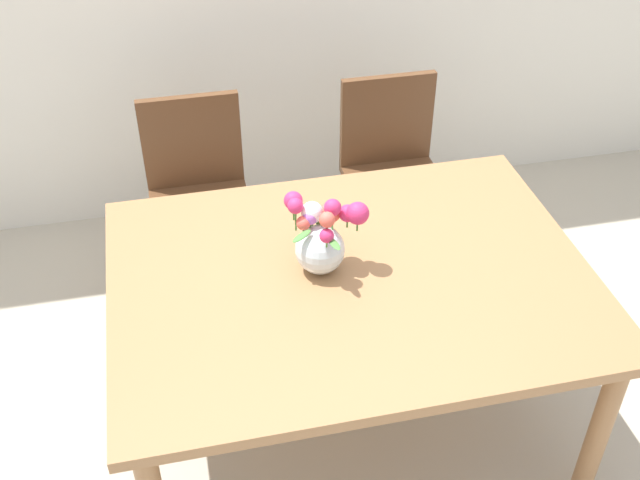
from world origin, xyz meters
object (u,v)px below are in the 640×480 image
object	(u,v)px
chair_left	(198,188)
flower_vase	(322,237)
dining_table	(351,291)
chair_right	(392,165)

from	to	relation	value
chair_left	flower_vase	xyz separation A→B (m)	(0.34, -0.87, 0.33)
dining_table	flower_vase	xyz separation A→B (m)	(-0.09, 0.06, 0.20)
flower_vase	chair_right	bearing A→B (deg)	59.28
chair_left	chair_right	size ratio (longest dim) A/B	1.00
dining_table	chair_right	distance (m)	1.03
chair_left	dining_table	bearing A→B (deg)	114.95
dining_table	flower_vase	distance (m)	0.23
chair_right	dining_table	bearing A→B (deg)	65.05
chair_right	flower_vase	xyz separation A→B (m)	(-0.52, -0.87, 0.33)
flower_vase	dining_table	bearing A→B (deg)	-32.71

